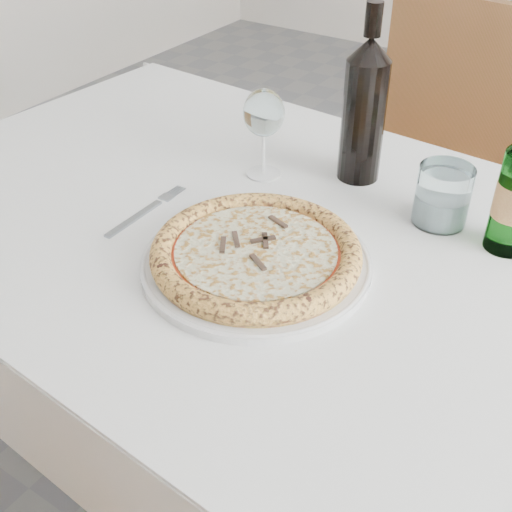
# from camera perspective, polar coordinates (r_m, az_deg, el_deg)

# --- Properties ---
(floor) EXTENTS (5.00, 6.00, 0.02)m
(floor) POSITION_cam_1_polar(r_m,az_deg,el_deg) (1.68, 11.41, -18.82)
(floor) COLOR #595959
(floor) RESTS_ON ground
(dining_table) EXTENTS (1.61, 1.02, 0.76)m
(dining_table) POSITION_cam_1_polar(r_m,az_deg,el_deg) (1.09, 2.89, -1.78)
(dining_table) COLOR brown
(dining_table) RESTS_ON floor
(chair_far) EXTENTS (0.49, 0.49, 0.93)m
(chair_far) POSITION_cam_1_polar(r_m,az_deg,el_deg) (1.85, 15.07, 8.71)
(chair_far) COLOR brown
(chair_far) RESTS_ON floor
(plate) EXTENTS (0.35, 0.35, 0.02)m
(plate) POSITION_cam_1_polar(r_m,az_deg,el_deg) (0.97, 0.00, -0.54)
(plate) COLOR silver
(plate) RESTS_ON dining_table
(pizza) EXTENTS (0.32, 0.32, 0.03)m
(pizza) POSITION_cam_1_polar(r_m,az_deg,el_deg) (0.96, -0.00, 0.31)
(pizza) COLOR #BE9544
(pizza) RESTS_ON plate
(fork) EXTENTS (0.02, 0.19, 0.00)m
(fork) POSITION_cam_1_polar(r_m,az_deg,el_deg) (1.12, -9.85, 3.93)
(fork) COLOR gray
(fork) RESTS_ON dining_table
(wine_glass) EXTENTS (0.08, 0.08, 0.17)m
(wine_glass) POSITION_cam_1_polar(r_m,az_deg,el_deg) (1.17, 0.71, 12.41)
(wine_glass) COLOR white
(wine_glass) RESTS_ON dining_table
(tumbler) EXTENTS (0.09, 0.09, 0.10)m
(tumbler) POSITION_cam_1_polar(r_m,az_deg,el_deg) (1.10, 16.21, 4.88)
(tumbler) COLOR white
(tumbler) RESTS_ON dining_table
(wine_bottle) EXTENTS (0.08, 0.08, 0.32)m
(wine_bottle) POSITION_cam_1_polar(r_m,az_deg,el_deg) (1.17, 9.60, 12.80)
(wine_bottle) COLOR black
(wine_bottle) RESTS_ON dining_table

